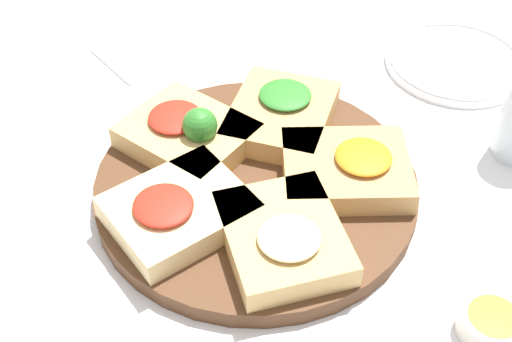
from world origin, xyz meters
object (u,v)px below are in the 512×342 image
Objects in this scene: serving_board at (256,187)px; napkin_stack at (147,50)px; dipping_bowl at (492,324)px; plate_left at (456,61)px.

napkin_stack is (-0.11, -0.31, -0.01)m from serving_board.
napkin_stack is at bearing -99.02° from dipping_bowl.
dipping_bowl is at bearing 80.98° from napkin_stack.
plate_left is at bearing 173.62° from serving_board.
serving_board is 5.74× the size of dipping_bowl.
serving_board is 0.33m from napkin_stack.
plate_left is at bearing -145.47° from dipping_bowl.
serving_board reaches higher than napkin_stack.
serving_board is 1.86× the size of plate_left.
napkin_stack is 0.61m from dipping_bowl.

